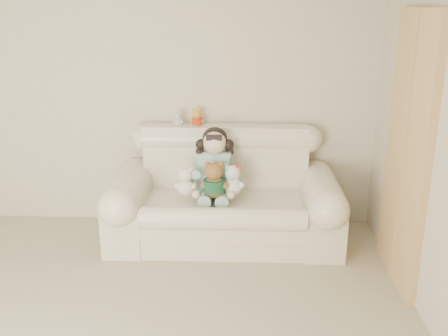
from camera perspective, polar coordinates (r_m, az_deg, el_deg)
wall_back at (r=5.04m, az=-9.06°, el=8.19°), size 4.50×0.00×4.50m
sofa at (r=4.65m, az=0.05°, el=-2.38°), size 2.10×0.95×1.03m
door_panel at (r=4.11m, az=19.79°, el=1.64°), size 0.06×0.90×2.10m
seated_child at (r=4.66m, az=-1.04°, el=0.66°), size 0.47×0.54×0.66m
brown_teddy at (r=4.45m, az=-1.11°, el=-0.91°), size 0.30×0.27×0.39m
white_cat at (r=4.51m, az=0.96°, el=-1.01°), size 0.24×0.20×0.34m
cream_teddy at (r=4.51m, az=-4.34°, el=-1.23°), size 0.20×0.15×0.31m
yellow_mini_bear at (r=4.86m, az=-3.01°, el=5.79°), size 0.16×0.15×0.20m
grey_mini_plush at (r=4.87m, az=-5.14°, el=5.56°), size 0.12×0.09×0.17m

